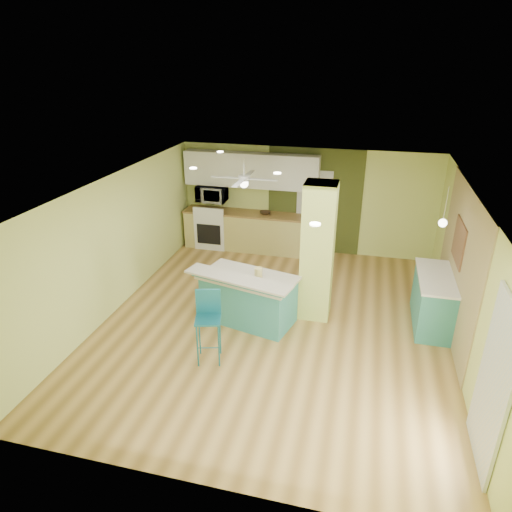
# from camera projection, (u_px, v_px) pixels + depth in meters

# --- Properties ---
(floor) EXTENTS (6.00, 7.00, 0.01)m
(floor) POSITION_uv_depth(u_px,v_px,m) (274.00, 323.00, 8.20)
(floor) COLOR olive
(floor) RESTS_ON ground
(ceiling) EXTENTS (6.00, 7.00, 0.01)m
(ceiling) POSITION_uv_depth(u_px,v_px,m) (277.00, 187.00, 7.19)
(ceiling) COLOR white
(ceiling) RESTS_ON wall_back
(wall_back) EXTENTS (6.00, 0.01, 2.50)m
(wall_back) POSITION_uv_depth(u_px,v_px,m) (306.00, 201.00, 10.80)
(wall_back) COLOR #D2E078
(wall_back) RESTS_ON floor
(wall_front) EXTENTS (6.00, 0.01, 2.50)m
(wall_front) POSITION_uv_depth(u_px,v_px,m) (204.00, 399.00, 4.59)
(wall_front) COLOR #D2E078
(wall_front) RESTS_ON floor
(wall_left) EXTENTS (0.01, 7.00, 2.50)m
(wall_left) POSITION_uv_depth(u_px,v_px,m) (115.00, 243.00, 8.37)
(wall_left) COLOR #D2E078
(wall_left) RESTS_ON floor
(wall_right) EXTENTS (0.01, 7.00, 2.50)m
(wall_right) POSITION_uv_depth(u_px,v_px,m) (466.00, 279.00, 7.02)
(wall_right) COLOR #D2E078
(wall_right) RESTS_ON floor
(wood_panel) EXTENTS (0.02, 3.40, 2.50)m
(wood_panel) POSITION_uv_depth(u_px,v_px,m) (459.00, 263.00, 7.56)
(wood_panel) COLOR #988357
(wood_panel) RESTS_ON floor
(olive_accent) EXTENTS (2.20, 0.02, 2.50)m
(olive_accent) POSITION_uv_depth(u_px,v_px,m) (314.00, 202.00, 10.74)
(olive_accent) COLOR #424A1D
(olive_accent) RESTS_ON floor
(interior_door) EXTENTS (0.82, 0.05, 2.00)m
(interior_door) POSITION_uv_depth(u_px,v_px,m) (314.00, 212.00, 10.82)
(interior_door) COLOR silver
(interior_door) RESTS_ON floor
(french_door) EXTENTS (0.04, 1.08, 2.10)m
(french_door) POSITION_uv_depth(u_px,v_px,m) (493.00, 385.00, 5.07)
(french_door) COLOR silver
(french_door) RESTS_ON floor
(column) EXTENTS (0.55, 0.55, 2.50)m
(column) POSITION_uv_depth(u_px,v_px,m) (318.00, 252.00, 7.99)
(column) COLOR #BBCE5F
(column) RESTS_ON floor
(kitchen_run) EXTENTS (3.25, 0.63, 0.94)m
(kitchen_run) POSITION_uv_depth(u_px,v_px,m) (250.00, 231.00, 11.14)
(kitchen_run) COLOR #CABC69
(kitchen_run) RESTS_ON floor
(stove) EXTENTS (0.76, 0.66, 1.08)m
(stove) POSITION_uv_depth(u_px,v_px,m) (213.00, 228.00, 11.35)
(stove) COLOR white
(stove) RESTS_ON floor
(upper_cabinets) EXTENTS (3.20, 0.34, 0.80)m
(upper_cabinets) POSITION_uv_depth(u_px,v_px,m) (251.00, 170.00, 10.65)
(upper_cabinets) COLOR white
(upper_cabinets) RESTS_ON wall_back
(microwave) EXTENTS (0.70, 0.48, 0.39)m
(microwave) POSITION_uv_depth(u_px,v_px,m) (212.00, 194.00, 11.00)
(microwave) COLOR silver
(microwave) RESTS_ON wall_back
(ceiling_fan) EXTENTS (1.41, 1.41, 0.61)m
(ceiling_fan) POSITION_uv_depth(u_px,v_px,m) (244.00, 179.00, 9.38)
(ceiling_fan) COLOR white
(ceiling_fan) RESTS_ON ceiling
(pendant_lamp) EXTENTS (0.14, 0.14, 0.69)m
(pendant_lamp) POSITION_uv_depth(u_px,v_px,m) (443.00, 223.00, 7.51)
(pendant_lamp) COLOR silver
(pendant_lamp) RESTS_ON ceiling
(wall_decor) EXTENTS (0.03, 0.90, 0.70)m
(wall_decor) POSITION_uv_depth(u_px,v_px,m) (459.00, 242.00, 7.62)
(wall_decor) COLOR brown
(wall_decor) RESTS_ON wood_panel
(peninsula) EXTENTS (1.97, 1.40, 1.01)m
(peninsula) POSITION_uv_depth(u_px,v_px,m) (248.00, 298.00, 8.10)
(peninsula) COLOR teal
(peninsula) RESTS_ON floor
(bar_stool) EXTENTS (0.47, 0.47, 1.17)m
(bar_stool) POSITION_uv_depth(u_px,v_px,m) (208.00, 315.00, 6.97)
(bar_stool) COLOR #1B697B
(bar_stool) RESTS_ON floor
(side_counter) EXTENTS (0.63, 1.48, 0.95)m
(side_counter) POSITION_uv_depth(u_px,v_px,m) (433.00, 300.00, 7.99)
(side_counter) COLOR teal
(side_counter) RESTS_ON floor
(fruit_bowl) EXTENTS (0.31, 0.31, 0.07)m
(fruit_bowl) POSITION_uv_depth(u_px,v_px,m) (265.00, 213.00, 10.85)
(fruit_bowl) COLOR #372516
(fruit_bowl) RESTS_ON kitchen_run
(canister) EXTENTS (0.14, 0.14, 0.19)m
(canister) POSITION_uv_depth(u_px,v_px,m) (258.00, 273.00, 7.85)
(canister) COLOR gold
(canister) RESTS_ON peninsula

